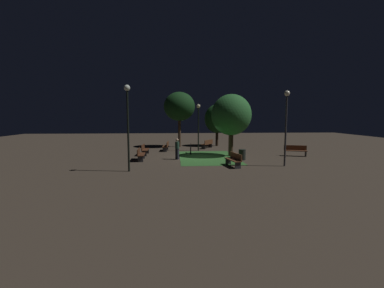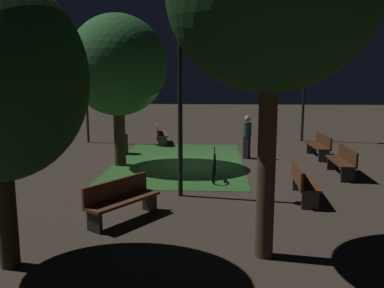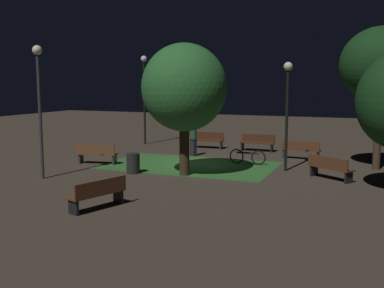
# 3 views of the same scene
# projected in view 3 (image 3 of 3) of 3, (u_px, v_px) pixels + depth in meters

# --- Properties ---
(ground_plane) EXTENTS (60.00, 60.00, 0.00)m
(ground_plane) POSITION_uv_depth(u_px,v_px,m) (201.00, 164.00, 20.34)
(ground_plane) COLOR #3D3328
(grass_lawn) EXTENTS (7.41, 4.53, 0.01)m
(grass_lawn) POSITION_uv_depth(u_px,v_px,m) (189.00, 165.00, 19.88)
(grass_lawn) COLOR #2D6028
(grass_lawn) RESTS_ON ground
(bench_back_row) EXTENTS (1.81, 0.52, 0.88)m
(bench_back_row) POSITION_uv_depth(u_px,v_px,m) (257.00, 142.00, 23.98)
(bench_back_row) COLOR #422314
(bench_back_row) RESTS_ON ground
(bench_front_left) EXTENTS (1.82, 0.55, 0.88)m
(bench_front_left) POSITION_uv_depth(u_px,v_px,m) (208.00, 140.00, 25.04)
(bench_front_left) COLOR #422314
(bench_front_left) RESTS_ON ground
(bench_near_trees) EXTENTS (1.86, 0.81, 0.88)m
(bench_near_trees) POSITION_uv_depth(u_px,v_px,m) (97.00, 153.00, 20.17)
(bench_near_trees) COLOR brown
(bench_near_trees) RESTS_ON ground
(bench_path_side) EXTENTS (1.83, 0.59, 0.88)m
(bench_path_side) POSITION_uv_depth(u_px,v_px,m) (300.00, 149.00, 21.40)
(bench_path_side) COLOR #512D19
(bench_path_side) RESTS_ON ground
(bench_front_right) EXTENTS (1.76, 1.40, 0.88)m
(bench_front_right) POSITION_uv_depth(u_px,v_px,m) (330.00, 167.00, 16.91)
(bench_front_right) COLOR #512D19
(bench_front_right) RESTS_ON ground
(bench_lawn_edge) EXTENTS (1.01, 1.86, 0.88)m
(bench_lawn_edge) POSITION_uv_depth(u_px,v_px,m) (98.00, 193.00, 12.97)
(bench_lawn_edge) COLOR brown
(bench_lawn_edge) RESTS_ON ground
(tree_back_left) EXTENTS (3.32, 3.32, 5.87)m
(tree_back_left) POSITION_uv_depth(u_px,v_px,m) (382.00, 65.00, 18.40)
(tree_back_left) COLOR #423021
(tree_back_left) RESTS_ON ground
(tree_back_right) EXTENTS (3.29, 3.29, 5.11)m
(tree_back_right) POSITION_uv_depth(u_px,v_px,m) (184.00, 88.00, 17.36)
(tree_back_right) COLOR #38281C
(tree_back_right) RESTS_ON ground
(lamp_post_path_center) EXTENTS (0.36, 0.36, 4.96)m
(lamp_post_path_center) POSITION_uv_depth(u_px,v_px,m) (39.00, 90.00, 16.74)
(lamp_post_path_center) COLOR #333338
(lamp_post_path_center) RESTS_ON ground
(lamp_post_plaza_east) EXTENTS (0.36, 0.36, 5.14)m
(lamp_post_plaza_east) POSITION_uv_depth(u_px,v_px,m) (144.00, 86.00, 26.31)
(lamp_post_plaza_east) COLOR black
(lamp_post_plaza_east) RESTS_ON ground
(lamp_post_near_wall) EXTENTS (0.36, 0.36, 4.43)m
(lamp_post_near_wall) POSITION_uv_depth(u_px,v_px,m) (287.00, 97.00, 18.29)
(lamp_post_near_wall) COLOR black
(lamp_post_near_wall) RESTS_ON ground
(trash_bin) EXTENTS (0.53, 0.53, 0.81)m
(trash_bin) POSITION_uv_depth(u_px,v_px,m) (133.00, 163.00, 18.13)
(trash_bin) COLOR black
(trash_bin) RESTS_ON ground
(bicycle) EXTENTS (1.67, 0.13, 0.93)m
(bicycle) POSITION_uv_depth(u_px,v_px,m) (247.00, 157.00, 20.13)
(bicycle) COLOR black
(bicycle) RESTS_ON ground
(pedestrian) EXTENTS (0.34, 0.32, 1.61)m
(pedestrian) POSITION_uv_depth(u_px,v_px,m) (193.00, 139.00, 22.35)
(pedestrian) COLOR black
(pedestrian) RESTS_ON ground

